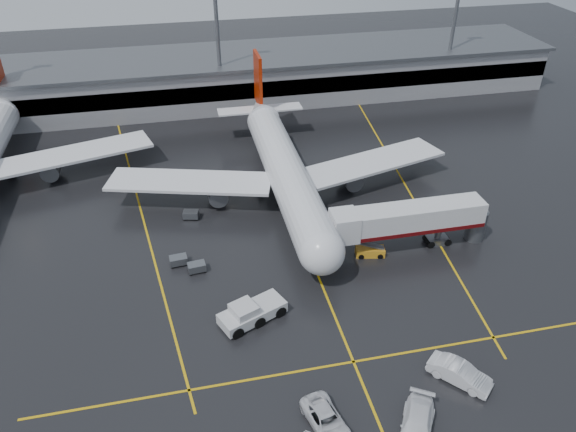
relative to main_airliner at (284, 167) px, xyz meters
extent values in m
plane|color=black|center=(0.00, -9.70, -4.21)|extent=(220.00, 220.00, 0.00)
cube|color=gold|center=(0.00, -9.70, -4.20)|extent=(0.25, 90.00, 0.02)
cube|color=gold|center=(0.00, -31.70, -4.20)|extent=(60.00, 0.25, 0.02)
cube|color=gold|center=(-20.00, 0.30, -4.20)|extent=(9.99, 69.35, 0.02)
cube|color=gold|center=(18.00, 0.30, -4.20)|extent=(7.57, 69.64, 0.02)
cube|color=gray|center=(0.00, 38.30, -0.21)|extent=(120.00, 18.00, 8.00)
cube|color=black|center=(0.00, 29.50, 0.29)|extent=(120.00, 0.40, 3.00)
cube|color=#595B60|center=(0.00, 38.30, 4.09)|extent=(122.00, 19.00, 0.60)
cylinder|color=#595B60|center=(-5.00, 32.30, 8.29)|extent=(0.70, 0.70, 25.00)
cylinder|color=#595B60|center=(40.00, 32.30, 8.29)|extent=(0.70, 0.70, 25.00)
cylinder|color=silver|center=(0.00, -1.70, -0.01)|extent=(5.20, 36.00, 5.20)
sphere|color=silver|center=(0.00, -19.70, -0.01)|extent=(5.20, 5.20, 5.20)
cone|color=silver|center=(0.00, 19.30, 0.59)|extent=(4.94, 8.00, 4.94)
cube|color=#981B02|center=(0.00, 20.30, 5.49)|extent=(0.50, 5.50, 8.50)
cube|color=silver|center=(0.00, 19.30, 0.79)|extent=(14.00, 3.00, 0.25)
cube|color=silver|center=(-13.00, 0.30, -0.81)|extent=(22.80, 11.83, 0.40)
cube|color=silver|center=(13.00, 0.30, -0.81)|extent=(22.80, 11.83, 0.40)
cylinder|color=#595B60|center=(-9.50, -0.70, -2.21)|extent=(2.60, 4.50, 2.60)
cylinder|color=#595B60|center=(9.50, -0.70, -2.21)|extent=(2.60, 4.50, 2.60)
cylinder|color=#595B60|center=(0.00, -16.70, -3.21)|extent=(0.56, 0.56, 2.00)
cylinder|color=#595B60|center=(-3.20, 1.30, -3.21)|extent=(0.56, 0.56, 2.00)
cylinder|color=#595B60|center=(3.20, 1.30, -3.21)|extent=(0.56, 0.56, 2.00)
cylinder|color=black|center=(0.00, -16.70, -3.76)|extent=(0.40, 1.10, 1.10)
cylinder|color=black|center=(-3.20, 1.30, -3.66)|extent=(1.00, 1.40, 1.40)
cylinder|color=black|center=(3.20, 1.30, -3.66)|extent=(1.00, 1.40, 1.40)
cone|color=silver|center=(-42.00, 31.30, 0.59)|extent=(4.94, 8.00, 4.94)
cube|color=silver|center=(-42.00, 31.30, 0.79)|extent=(14.00, 3.00, 0.25)
cube|color=silver|center=(-29.00, 12.30, -0.81)|extent=(22.80, 11.83, 0.40)
cylinder|color=#595B60|center=(-32.50, 11.30, -2.21)|extent=(2.60, 4.50, 2.60)
cylinder|color=#595B60|center=(-38.80, 13.30, -3.21)|extent=(0.56, 0.56, 2.00)
cylinder|color=black|center=(-38.80, 13.30, -3.66)|extent=(1.00, 1.40, 1.40)
cube|color=silver|center=(12.00, -15.70, 0.19)|extent=(18.00, 3.20, 3.00)
cube|color=#510709|center=(12.00, -15.70, -1.11)|extent=(18.00, 3.30, 0.50)
cube|color=silver|center=(3.80, -15.70, 0.19)|extent=(3.00, 3.40, 3.30)
cylinder|color=#595B60|center=(16.00, -15.70, -2.71)|extent=(0.80, 0.80, 3.00)
cube|color=#595B60|center=(16.00, -15.70, -3.76)|extent=(2.60, 1.60, 0.90)
cylinder|color=#595B60|center=(21.00, -15.70, -2.21)|extent=(2.40, 2.40, 4.00)
cylinder|color=black|center=(14.90, -15.70, -3.76)|extent=(0.90, 1.80, 0.90)
cylinder|color=black|center=(17.10, -15.70, -3.76)|extent=(0.90, 1.80, 0.90)
cube|color=silver|center=(-8.44, -23.99, -3.31)|extent=(7.51, 5.32, 1.20)
cube|color=silver|center=(-9.36, -24.38, -2.31)|extent=(3.14, 3.14, 1.00)
cube|color=black|center=(-9.36, -24.38, -2.31)|extent=(2.83, 2.83, 0.90)
cylinder|color=black|center=(-10.82, -25.01, -3.66)|extent=(2.37, 3.26, 1.30)
cylinder|color=black|center=(-8.44, -23.99, -3.66)|extent=(2.37, 3.26, 1.30)
cylinder|color=black|center=(-6.06, -22.96, -3.66)|extent=(2.37, 3.26, 1.30)
cube|color=orange|center=(7.09, -16.24, -3.69)|extent=(3.63, 2.03, 1.05)
cube|color=#595B60|center=(7.09, -16.24, -2.69)|extent=(3.40, 1.44, 1.19)
cylinder|color=black|center=(5.96, -16.04, -3.92)|extent=(0.95, 1.71, 0.67)
cylinder|color=black|center=(8.21, -16.45, -3.92)|extent=(0.95, 1.71, 0.67)
imported|color=silver|center=(-4.46, -37.93, -3.42)|extent=(3.77, 6.11, 1.58)
imported|color=white|center=(2.67, -40.10, -3.29)|extent=(5.46, 6.73, 1.83)
imported|color=silver|center=(8.68, -35.86, -3.26)|extent=(5.33, 5.68, 1.91)
cube|color=#595B60|center=(-13.47, -14.88, -3.56)|extent=(2.13, 1.51, 0.90)
cylinder|color=black|center=(-14.21, -15.46, -4.03)|extent=(0.40, 0.20, 0.40)
cylinder|color=black|center=(-12.62, -15.29, -4.03)|extent=(0.40, 0.20, 0.40)
cylinder|color=black|center=(-14.32, -14.47, -4.03)|extent=(0.40, 0.20, 0.40)
cylinder|color=black|center=(-12.73, -14.29, -4.03)|extent=(0.40, 0.20, 0.40)
cube|color=#595B60|center=(-15.46, -13.13, -3.56)|extent=(2.11, 1.47, 0.90)
cylinder|color=black|center=(-16.21, -13.70, -4.03)|extent=(0.40, 0.20, 0.40)
cylinder|color=black|center=(-14.62, -13.56, -4.03)|extent=(0.40, 0.20, 0.40)
cylinder|color=black|center=(-16.30, -12.71, -4.03)|extent=(0.40, 0.20, 0.40)
cylinder|color=black|center=(-14.71, -12.56, -4.03)|extent=(0.40, 0.20, 0.40)
cube|color=#595B60|center=(-13.36, -3.58, -3.56)|extent=(2.25, 1.73, 0.90)
cylinder|color=black|center=(-14.25, -3.88, -4.03)|extent=(0.40, 0.20, 0.40)
cylinder|color=black|center=(-12.70, -4.26, -4.03)|extent=(0.40, 0.20, 0.40)
cylinder|color=black|center=(-14.02, -2.91, -4.03)|extent=(0.40, 0.20, 0.40)
cylinder|color=black|center=(-12.46, -3.29, -4.03)|extent=(0.40, 0.20, 0.40)
camera|label=1|loc=(-13.70, -65.12, 35.96)|focal=34.03mm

